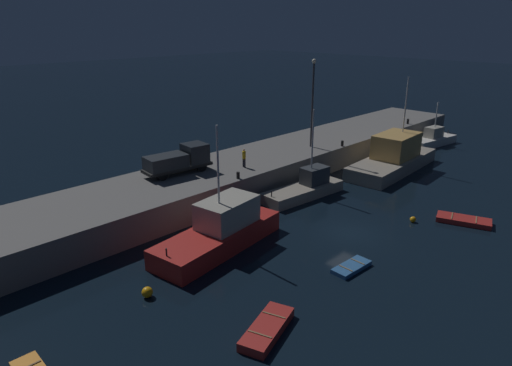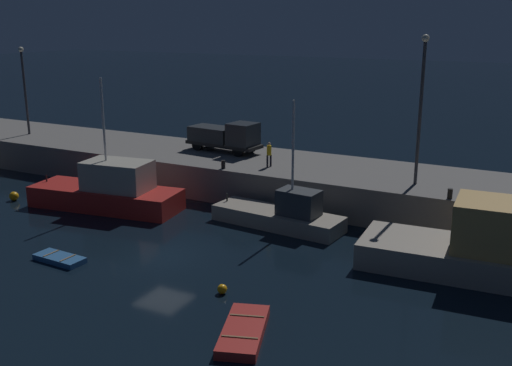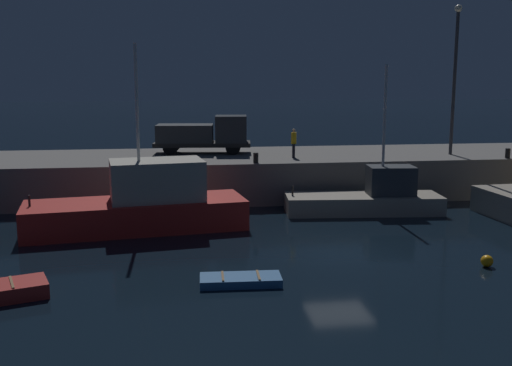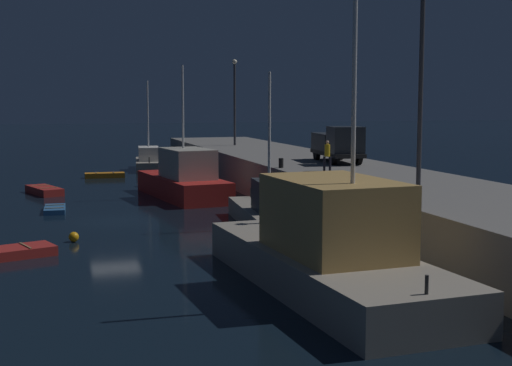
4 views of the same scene
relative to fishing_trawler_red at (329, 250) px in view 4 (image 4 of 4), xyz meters
The scene contains 18 objects.
ground_plane 16.84m from the fishing_trawler_red, 161.03° to the right, with size 320.00×320.00×0.00m, color black.
pier_quay 17.73m from the fishing_trawler_red, 153.56° to the left, with size 73.68×8.08×2.36m.
fishing_trawler_red is the anchor object (origin of this frame).
fishing_boat_blue 23.85m from the fishing_trawler_red, behind, with size 10.36×4.58×8.47m.
fishing_boat_white 43.42m from the fishing_trawler_red, behind, with size 7.56×3.13×7.97m.
fishing_boat_orange 12.44m from the fishing_trawler_red, behind, with size 8.22×3.13×7.63m.
dinghy_orange_near 13.43m from the fishing_trawler_red, 127.87° to the right, with size 2.73×4.17×0.44m.
rowboat_white_mid 37.99m from the fishing_trawler_red, behind, with size 1.22×3.19×0.44m.
dinghy_red_small 29.77m from the fishing_trawler_red, 162.59° to the right, with size 4.04×2.54×0.53m.
rowboat_blue_far 21.89m from the fishing_trawler_red, 157.45° to the right, with size 2.82×1.26×0.32m.
mooring_buoy_near 13.39m from the fishing_trawler_red, 144.51° to the right, with size 0.45×0.45×0.45m, color orange.
mooring_buoy_mid 30.92m from the fishing_trawler_red, behind, with size 0.63×0.63×0.63m, color orange.
lamp_post_west 40.15m from the fishing_trawler_red, 169.64° to the left, with size 0.44×0.44×7.39m.
lamp_post_east 10.52m from the fishing_trawler_red, 131.56° to the left, with size 0.44×0.44×8.80m.
utility_truck 22.42m from the fishing_trawler_red, 156.44° to the left, with size 6.06×2.53×2.31m.
dockworker 16.76m from the fishing_trawler_red, 158.19° to the left, with size 0.39×0.43×1.69m.
bollard_central 5.47m from the fishing_trawler_red, 127.74° to the left, with size 0.28×0.28×0.58m, color black.
bollard_east 18.49m from the fishing_trawler_red, 166.47° to the left, with size 0.28×0.28×0.56m, color black.
Camera 4 is at (37.78, -3.54, 6.28)m, focal length 51.00 mm.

